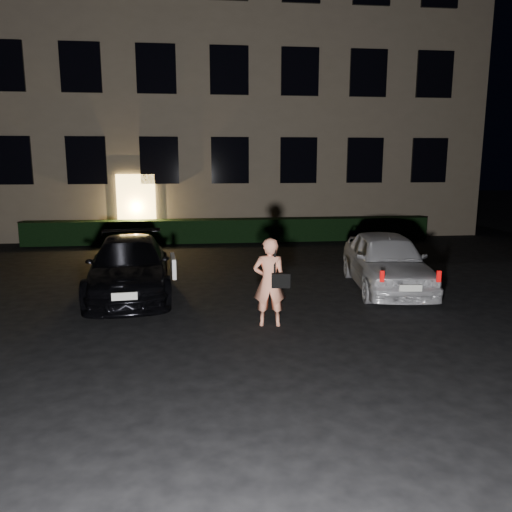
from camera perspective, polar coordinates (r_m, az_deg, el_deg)
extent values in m
plane|color=black|center=(8.62, 1.94, -9.52)|extent=(80.00, 80.00, 0.00)
cube|color=#726452|center=(23.21, -3.74, 18.27)|extent=(20.00, 8.00, 12.00)
cube|color=#FDCB63|center=(19.14, -13.49, 5.33)|extent=(1.40, 0.10, 2.50)
cube|color=black|center=(20.04, -26.20, 9.77)|extent=(1.40, 0.10, 1.70)
cube|color=black|center=(19.34, -18.81, 10.30)|extent=(1.40, 0.10, 1.70)
cube|color=black|center=(18.98, -10.98, 10.67)|extent=(1.40, 0.10, 1.70)
cube|color=black|center=(18.96, -2.98, 10.85)|extent=(1.40, 0.10, 1.70)
cube|color=black|center=(19.31, 4.88, 10.83)|extent=(1.40, 0.10, 1.70)
cube|color=black|center=(19.98, 12.34, 10.62)|extent=(1.40, 0.10, 1.70)
cube|color=black|center=(20.96, 19.19, 10.28)|extent=(1.40, 0.10, 1.70)
cube|color=black|center=(20.29, -26.99, 18.82)|extent=(1.40, 0.10, 1.70)
cube|color=black|center=(19.60, -19.41, 19.68)|extent=(1.40, 0.10, 1.70)
cube|color=black|center=(19.24, -11.35, 20.24)|extent=(1.40, 0.10, 1.70)
cube|color=black|center=(19.23, -3.08, 20.43)|extent=(1.40, 0.10, 1.70)
cube|color=black|center=(19.57, 5.04, 20.24)|extent=(1.40, 0.10, 1.70)
cube|color=black|center=(20.24, 12.72, 19.71)|extent=(1.40, 0.10, 1.70)
cube|color=black|center=(21.20, 19.75, 18.94)|extent=(1.40, 0.10, 1.70)
cube|color=black|center=(18.70, -2.82, 2.94)|extent=(15.00, 0.70, 0.85)
imported|color=black|center=(11.66, -14.29, -1.19)|extent=(2.17, 4.52, 1.27)
cube|color=white|center=(10.83, -9.43, -1.08)|extent=(0.16, 0.91, 0.42)
cube|color=silver|center=(9.47, -14.80, -4.47)|extent=(0.46, 0.08, 0.14)
imported|color=silver|center=(12.16, 14.67, -0.51)|extent=(2.06, 4.13, 1.35)
cube|color=red|center=(10.22, 14.21, -2.27)|extent=(0.09, 0.06, 0.23)
cube|color=red|center=(10.55, 20.17, -2.20)|extent=(0.09, 0.06, 0.23)
cube|color=silver|center=(10.37, 17.25, -3.51)|extent=(0.45, 0.09, 0.13)
imported|color=#FF9974|center=(9.10, 1.53, -3.00)|extent=(0.64, 0.46, 1.64)
cube|color=black|center=(8.99, 2.85, -2.79)|extent=(0.35, 0.19, 0.26)
cube|color=black|center=(8.94, 2.16, -0.42)|extent=(0.04, 0.06, 0.51)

